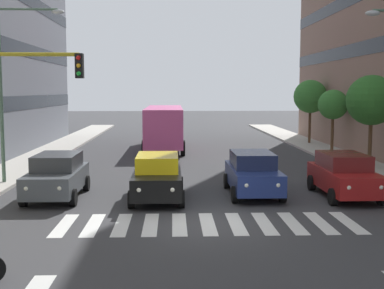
{
  "coord_description": "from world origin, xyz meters",
  "views": [
    {
      "loc": [
        1.1,
        15.82,
        4.19
      ],
      "look_at": [
        0.3,
        -5.14,
        1.98
      ],
      "focal_mm": 48.03,
      "sensor_mm": 36.0,
      "label": 1
    }
  ],
  "objects_px": {
    "car_0": "(344,175)",
    "bus_behind_traffic": "(164,123)",
    "car_3": "(57,176)",
    "street_tree_1": "(371,100)",
    "street_tree_2": "(333,105)",
    "car_1": "(253,173)",
    "street_lamp_right": "(11,76)",
    "street_tree_3": "(310,97)",
    "car_2": "(158,177)"
  },
  "relations": [
    {
      "from": "car_1",
      "to": "bus_behind_traffic",
      "type": "bearing_deg",
      "value": -76.85
    },
    {
      "from": "street_lamp_right",
      "to": "street_tree_1",
      "type": "bearing_deg",
      "value": -167.32
    },
    {
      "from": "car_2",
      "to": "bus_behind_traffic",
      "type": "height_order",
      "value": "bus_behind_traffic"
    },
    {
      "from": "street_tree_1",
      "to": "bus_behind_traffic",
      "type": "bearing_deg",
      "value": -41.57
    },
    {
      "from": "street_tree_1",
      "to": "car_0",
      "type": "bearing_deg",
      "value": 61.91
    },
    {
      "from": "car_0",
      "to": "street_tree_2",
      "type": "relative_size",
      "value": 1.08
    },
    {
      "from": "bus_behind_traffic",
      "to": "car_0",
      "type": "bearing_deg",
      "value": 113.55
    },
    {
      "from": "street_tree_3",
      "to": "car_1",
      "type": "bearing_deg",
      "value": 68.71
    },
    {
      "from": "car_2",
      "to": "street_tree_2",
      "type": "bearing_deg",
      "value": -128.27
    },
    {
      "from": "car_0",
      "to": "bus_behind_traffic",
      "type": "bearing_deg",
      "value": -66.45
    },
    {
      "from": "street_lamp_right",
      "to": "street_tree_3",
      "type": "relative_size",
      "value": 1.58
    },
    {
      "from": "car_3",
      "to": "car_0",
      "type": "bearing_deg",
      "value": 178.72
    },
    {
      "from": "street_tree_1",
      "to": "car_3",
      "type": "bearing_deg",
      "value": 24.24
    },
    {
      "from": "car_3",
      "to": "street_tree_2",
      "type": "xyz_separation_m",
      "value": [
        -15.24,
        -13.93,
        2.35
      ]
    },
    {
      "from": "bus_behind_traffic",
      "to": "street_tree_2",
      "type": "height_order",
      "value": "street_tree_2"
    },
    {
      "from": "car_1",
      "to": "street_lamp_right",
      "type": "xyz_separation_m",
      "value": [
        10.27,
        -2.51,
        3.92
      ]
    },
    {
      "from": "street_tree_1",
      "to": "street_tree_2",
      "type": "distance_m",
      "value": 7.18
    },
    {
      "from": "car_1",
      "to": "street_tree_3",
      "type": "xyz_separation_m",
      "value": [
        -7.42,
        -19.04,
        2.84
      ]
    },
    {
      "from": "car_0",
      "to": "street_tree_3",
      "type": "relative_size",
      "value": 0.91
    },
    {
      "from": "car_0",
      "to": "street_tree_2",
      "type": "height_order",
      "value": "street_tree_2"
    },
    {
      "from": "car_1",
      "to": "street_tree_1",
      "type": "xyz_separation_m",
      "value": [
        -7.28,
        -6.46,
        2.79
      ]
    },
    {
      "from": "street_tree_1",
      "to": "street_tree_3",
      "type": "height_order",
      "value": "street_tree_3"
    },
    {
      "from": "car_0",
      "to": "bus_behind_traffic",
      "type": "distance_m",
      "value": 18.41
    },
    {
      "from": "bus_behind_traffic",
      "to": "street_tree_2",
      "type": "distance_m",
      "value": 11.7
    },
    {
      "from": "street_lamp_right",
      "to": "street_tree_2",
      "type": "bearing_deg",
      "value": -147.98
    },
    {
      "from": "car_1",
      "to": "street_lamp_right",
      "type": "height_order",
      "value": "street_lamp_right"
    },
    {
      "from": "street_lamp_right",
      "to": "bus_behind_traffic",
      "type": "bearing_deg",
      "value": -115.11
    },
    {
      "from": "car_3",
      "to": "street_tree_1",
      "type": "distance_m",
      "value": 16.71
    },
    {
      "from": "bus_behind_traffic",
      "to": "street_tree_2",
      "type": "xyz_separation_m",
      "value": [
        -11.31,
        2.67,
        1.38
      ]
    },
    {
      "from": "car_3",
      "to": "street_tree_2",
      "type": "bearing_deg",
      "value": -137.58
    },
    {
      "from": "street_tree_1",
      "to": "car_2",
      "type": "bearing_deg",
      "value": 32.88
    },
    {
      "from": "bus_behind_traffic",
      "to": "street_tree_3",
      "type": "distance_m",
      "value": 11.71
    },
    {
      "from": "car_3",
      "to": "street_tree_1",
      "type": "height_order",
      "value": "street_tree_1"
    },
    {
      "from": "car_0",
      "to": "street_tree_1",
      "type": "relative_size",
      "value": 0.91
    },
    {
      "from": "car_0",
      "to": "street_lamp_right",
      "type": "distance_m",
      "value": 14.68
    },
    {
      "from": "car_1",
      "to": "car_3",
      "type": "height_order",
      "value": "same"
    },
    {
      "from": "street_tree_2",
      "to": "street_lamp_right",
      "type": "bearing_deg",
      "value": 32.02
    },
    {
      "from": "car_0",
      "to": "street_tree_3",
      "type": "height_order",
      "value": "street_tree_3"
    },
    {
      "from": "bus_behind_traffic",
      "to": "street_tree_1",
      "type": "xyz_separation_m",
      "value": [
        -11.09,
        9.84,
        1.81
      ]
    },
    {
      "from": "car_2",
      "to": "street_tree_1",
      "type": "xyz_separation_m",
      "value": [
        -11.09,
        -7.17,
        2.79
      ]
    },
    {
      "from": "street_lamp_right",
      "to": "car_1",
      "type": "bearing_deg",
      "value": 166.24
    },
    {
      "from": "car_2",
      "to": "car_3",
      "type": "relative_size",
      "value": 1.0
    },
    {
      "from": "street_tree_2",
      "to": "car_0",
      "type": "bearing_deg",
      "value": 74.39
    },
    {
      "from": "car_0",
      "to": "car_2",
      "type": "relative_size",
      "value": 1.0
    },
    {
      "from": "car_3",
      "to": "street_tree_2",
      "type": "relative_size",
      "value": 1.08
    },
    {
      "from": "car_0",
      "to": "car_3",
      "type": "xyz_separation_m",
      "value": [
        11.28,
        -0.25,
        0.0
      ]
    },
    {
      "from": "car_0",
      "to": "car_3",
      "type": "distance_m",
      "value": 11.28
    },
    {
      "from": "car_3",
      "to": "bus_behind_traffic",
      "type": "xyz_separation_m",
      "value": [
        -3.94,
        -16.6,
        0.97
      ]
    },
    {
      "from": "car_1",
      "to": "street_tree_3",
      "type": "bearing_deg",
      "value": -111.29
    },
    {
      "from": "car_2",
      "to": "street_tree_2",
      "type": "relative_size",
      "value": 1.08
    }
  ]
}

